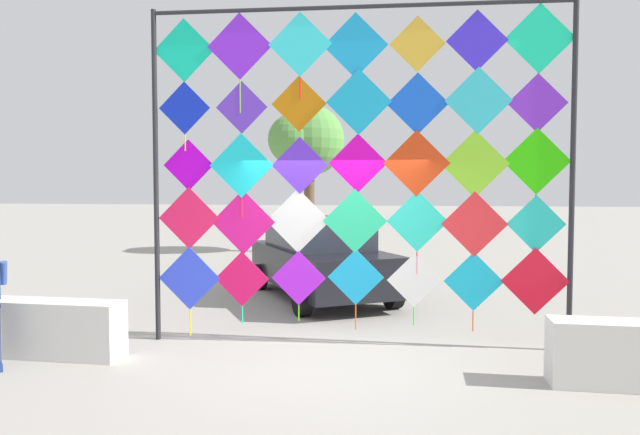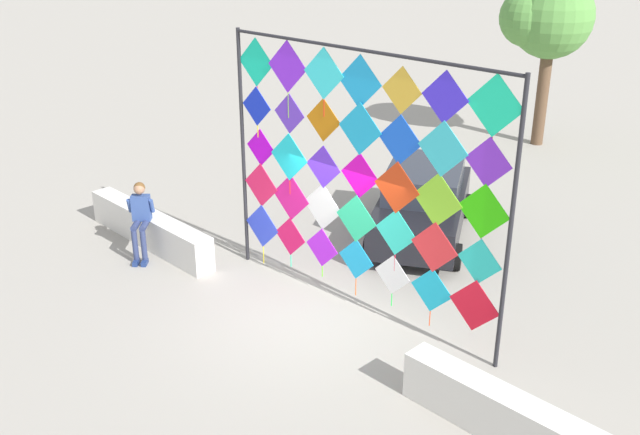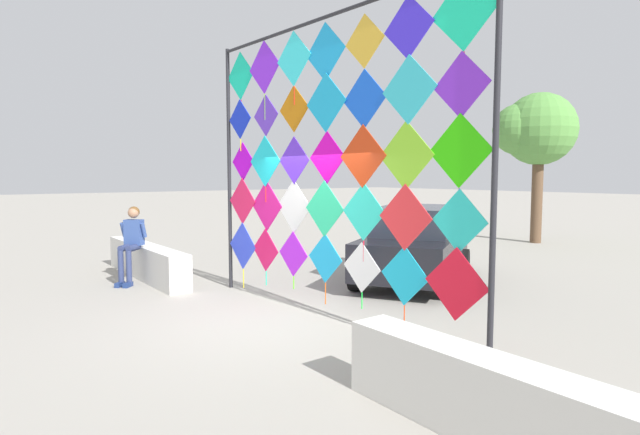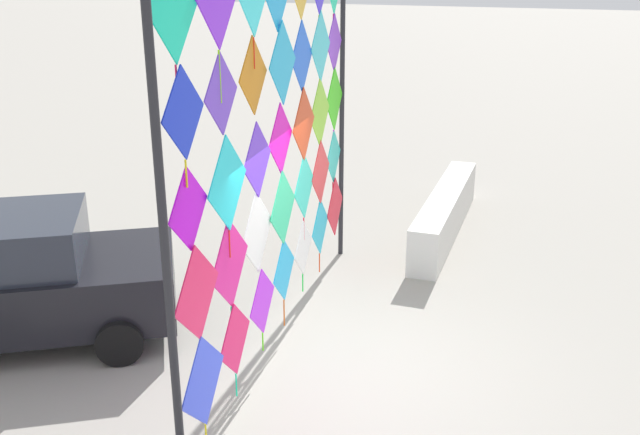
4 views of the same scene
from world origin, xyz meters
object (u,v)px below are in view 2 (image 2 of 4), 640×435
Objects in this scene: kite_display_rack at (359,168)px; tree_palm_like at (548,19)px; parked_car at (423,202)px; seated_vendor at (140,215)px.

kite_display_rack is 11.10m from tree_palm_like.
parked_car is at bearing 108.24° from kite_display_rack.
parked_car is 0.89× the size of tree_palm_like.
kite_display_rack is 3.82m from parked_car.
parked_car is at bearing -77.22° from tree_palm_like.
kite_display_rack is 1.31× the size of parked_car.
kite_display_rack reaches higher than parked_car.
kite_display_rack is 4.92m from seated_vendor.
kite_display_rack reaches higher than seated_vendor.
seated_vendor is 0.36× the size of parked_car.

